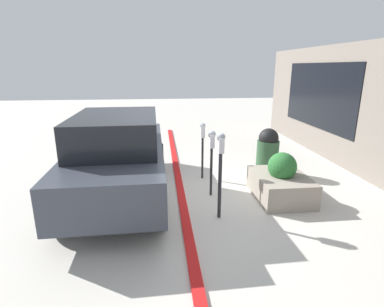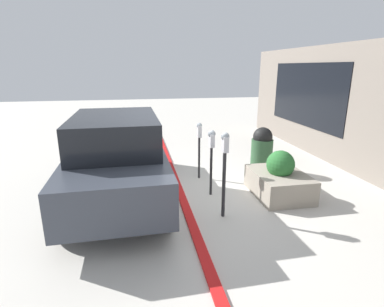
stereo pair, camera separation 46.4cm
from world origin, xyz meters
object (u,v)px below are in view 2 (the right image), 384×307
Objects in this scene: parking_meter_nearest at (225,159)px; trash_bin at (262,150)px; parking_meter_middle at (199,138)px; parked_car_front at (118,156)px; parking_meter_second at (212,146)px; planter_box at (279,180)px.

parking_meter_nearest is 2.80m from trash_bin.
parked_car_front is at bearing 113.20° from parking_meter_middle.
parking_meter_nearest is 1.14× the size of parking_meter_middle.
parking_meter_nearest is at bearing 142.74° from trash_bin.
parking_meter_nearest is at bearing -179.30° from parking_meter_middle.
parked_car_front is (-0.80, 1.86, -0.10)m from parking_meter_middle.
parked_car_front is 3.91× the size of trash_bin.
parked_car_front is (0.23, 1.90, -0.17)m from parking_meter_second.
parking_meter_second is at bearing 78.31° from planter_box.
parking_meter_second is at bearing -0.89° from parking_meter_nearest.
parking_meter_nearest is 2.25m from parked_car_front.
parking_meter_middle is (2.00, 0.02, -0.10)m from parking_meter_nearest.
parked_car_front is at bearing 81.12° from planter_box.
parking_meter_second is 1.92m from parked_car_front.
parked_car_front is (0.52, 3.31, 0.55)m from planter_box.
parked_car_front reaches higher than parking_meter_middle.
parking_meter_nearest is at bearing 179.11° from parking_meter_second.
trash_bin is (2.19, -1.67, -0.51)m from parking_meter_nearest.
trash_bin is (1.21, -1.65, -0.48)m from parking_meter_second.
trash_bin is at bearing -53.76° from parking_meter_second.
parking_meter_middle is 2.06m from planter_box.
parking_meter_middle is 0.30× the size of parked_car_front.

